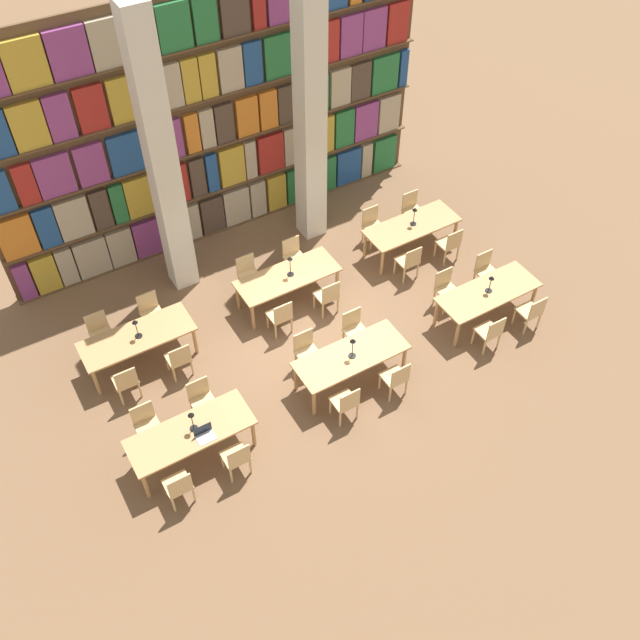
# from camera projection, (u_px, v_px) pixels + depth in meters

# --- Properties ---
(ground_plane) EXTENTS (40.00, 40.00, 0.00)m
(ground_plane) POSITION_uv_depth(u_px,v_px,m) (317.00, 338.00, 14.20)
(ground_plane) COLOR brown
(bookshelf_bank) EXTENTS (9.68, 0.35, 5.50)m
(bookshelf_bank) POSITION_uv_depth(u_px,v_px,m) (214.00, 125.00, 14.62)
(bookshelf_bank) COLOR brown
(bookshelf_bank) RESTS_ON ground_plane
(pillar_left) EXTENTS (0.51, 0.51, 6.00)m
(pillar_left) POSITION_uv_depth(u_px,v_px,m) (162.00, 162.00, 13.15)
(pillar_left) COLOR beige
(pillar_left) RESTS_ON ground_plane
(pillar_center) EXTENTS (0.51, 0.51, 6.00)m
(pillar_center) POSITION_uv_depth(u_px,v_px,m) (310.00, 115.00, 14.26)
(pillar_center) COLOR beige
(pillar_center) RESTS_ON ground_plane
(reading_table_0) EXTENTS (2.13, 0.82, 0.72)m
(reading_table_0) POSITION_uv_depth(u_px,v_px,m) (191.00, 434.00, 11.89)
(reading_table_0) COLOR tan
(reading_table_0) RESTS_ON ground_plane
(chair_0) EXTENTS (0.42, 0.40, 0.87)m
(chair_0) POSITION_uv_depth(u_px,v_px,m) (179.00, 486.00, 11.42)
(chair_0) COLOR tan
(chair_0) RESTS_ON ground_plane
(chair_1) EXTENTS (0.42, 0.40, 0.87)m
(chair_1) POSITION_uv_depth(u_px,v_px,m) (147.00, 424.00, 12.23)
(chair_1) COLOR tan
(chair_1) RESTS_ON ground_plane
(chair_2) EXTENTS (0.42, 0.40, 0.87)m
(chair_2) POSITION_uv_depth(u_px,v_px,m) (237.00, 458.00, 11.78)
(chair_2) COLOR tan
(chair_2) RESTS_ON ground_plane
(chair_3) EXTENTS (0.42, 0.40, 0.87)m
(chair_3) POSITION_uv_depth(u_px,v_px,m) (202.00, 399.00, 12.59)
(chair_3) COLOR tan
(chair_3) RESTS_ON ground_plane
(desk_lamp_0) EXTENTS (0.14, 0.14, 0.45)m
(desk_lamp_0) POSITION_uv_depth(u_px,v_px,m) (192.00, 418.00, 11.65)
(desk_lamp_0) COLOR black
(desk_lamp_0) RESTS_ON reading_table_0
(laptop) EXTENTS (0.32, 0.22, 0.21)m
(laptop) POSITION_uv_depth(u_px,v_px,m) (205.00, 435.00, 11.73)
(laptop) COLOR silver
(laptop) RESTS_ON reading_table_0
(reading_table_1) EXTENTS (2.13, 0.82, 0.72)m
(reading_table_1) POSITION_uv_depth(u_px,v_px,m) (351.00, 358.00, 13.02)
(reading_table_1) COLOR tan
(reading_table_1) RESTS_ON ground_plane
(chair_4) EXTENTS (0.42, 0.40, 0.87)m
(chair_4) POSITION_uv_depth(u_px,v_px,m) (346.00, 402.00, 12.55)
(chair_4) COLOR tan
(chair_4) RESTS_ON ground_plane
(chair_5) EXTENTS (0.42, 0.40, 0.87)m
(chair_5) POSITION_uv_depth(u_px,v_px,m) (306.00, 350.00, 13.36)
(chair_5) COLOR tan
(chair_5) RESTS_ON ground_plane
(chair_6) EXTENTS (0.42, 0.40, 0.87)m
(chair_6) POSITION_uv_depth(u_px,v_px,m) (396.00, 378.00, 12.92)
(chair_6) COLOR tan
(chair_6) RESTS_ON ground_plane
(chair_7) EXTENTS (0.42, 0.40, 0.87)m
(chair_7) POSITION_uv_depth(u_px,v_px,m) (354.00, 329.00, 13.74)
(chair_7) COLOR tan
(chair_7) RESTS_ON ground_plane
(desk_lamp_1) EXTENTS (0.14, 0.14, 0.47)m
(desk_lamp_1) POSITION_uv_depth(u_px,v_px,m) (353.00, 345.00, 12.71)
(desk_lamp_1) COLOR black
(desk_lamp_1) RESTS_ON reading_table_1
(reading_table_2) EXTENTS (2.13, 0.82, 0.72)m
(reading_table_2) POSITION_uv_depth(u_px,v_px,m) (488.00, 294.00, 14.13)
(reading_table_2) COLOR tan
(reading_table_2) RESTS_ON ground_plane
(chair_8) EXTENTS (0.42, 0.40, 0.87)m
(chair_8) POSITION_uv_depth(u_px,v_px,m) (490.00, 332.00, 13.69)
(chair_8) COLOR tan
(chair_8) RESTS_ON ground_plane
(chair_9) EXTENTS (0.42, 0.40, 0.87)m
(chair_9) POSITION_uv_depth(u_px,v_px,m) (446.00, 288.00, 14.50)
(chair_9) COLOR tan
(chair_9) RESTS_ON ground_plane
(chair_10) EXTENTS (0.42, 0.40, 0.87)m
(chair_10) POSITION_uv_depth(u_px,v_px,m) (531.00, 311.00, 14.05)
(chair_10) COLOR tan
(chair_10) RESTS_ON ground_plane
(chair_11) EXTENTS (0.42, 0.40, 0.87)m
(chair_11) POSITION_uv_depth(u_px,v_px,m) (486.00, 270.00, 14.86)
(chair_11) COLOR tan
(chair_11) RESTS_ON ground_plane
(desk_lamp_2) EXTENTS (0.14, 0.14, 0.40)m
(desk_lamp_2) POSITION_uv_depth(u_px,v_px,m) (491.00, 281.00, 13.88)
(desk_lamp_2) COLOR black
(desk_lamp_2) RESTS_ON reading_table_2
(reading_table_3) EXTENTS (2.13, 0.82, 0.72)m
(reading_table_3) POSITION_uv_depth(u_px,v_px,m) (137.00, 339.00, 13.33)
(reading_table_3) COLOR tan
(reading_table_3) RESTS_ON ground_plane
(chair_12) EXTENTS (0.42, 0.40, 0.87)m
(chair_12) POSITION_uv_depth(u_px,v_px,m) (126.00, 381.00, 12.87)
(chair_12) COLOR tan
(chair_12) RESTS_ON ground_plane
(chair_13) EXTENTS (0.42, 0.40, 0.87)m
(chair_13) POSITION_uv_depth(u_px,v_px,m) (100.00, 332.00, 13.68)
(chair_13) COLOR tan
(chair_13) RESTS_ON ground_plane
(chair_14) EXTENTS (0.42, 0.40, 0.87)m
(chair_14) POSITION_uv_depth(u_px,v_px,m) (179.00, 358.00, 13.23)
(chair_14) COLOR tan
(chair_14) RESTS_ON ground_plane
(chair_15) EXTENTS (0.42, 0.40, 0.87)m
(chair_15) POSITION_uv_depth(u_px,v_px,m) (151.00, 312.00, 14.04)
(chair_15) COLOR tan
(chair_15) RESTS_ON ground_plane
(desk_lamp_3) EXTENTS (0.14, 0.14, 0.44)m
(desk_lamp_3) POSITION_uv_depth(u_px,v_px,m) (136.00, 326.00, 13.05)
(desk_lamp_3) COLOR black
(desk_lamp_3) RESTS_ON reading_table_3
(reading_table_4) EXTENTS (2.13, 0.82, 0.72)m
(reading_table_4) POSITION_uv_depth(u_px,v_px,m) (288.00, 278.00, 14.44)
(reading_table_4) COLOR tan
(reading_table_4) RESTS_ON ground_plane
(chair_16) EXTENTS (0.42, 0.40, 0.87)m
(chair_16) POSITION_uv_depth(u_px,v_px,m) (281.00, 316.00, 13.97)
(chair_16) COLOR tan
(chair_16) RESTS_ON ground_plane
(chair_17) EXTENTS (0.42, 0.40, 0.87)m
(chair_17) POSITION_uv_depth(u_px,v_px,m) (248.00, 274.00, 14.78)
(chair_17) COLOR tan
(chair_17) RESTS_ON ground_plane
(chair_18) EXTENTS (0.42, 0.40, 0.87)m
(chair_18) POSITION_uv_depth(u_px,v_px,m) (328.00, 296.00, 14.35)
(chair_18) COLOR tan
(chair_18) RESTS_ON ground_plane
(chair_19) EXTENTS (0.42, 0.40, 0.87)m
(chair_19) POSITION_uv_depth(u_px,v_px,m) (294.00, 256.00, 15.16)
(chair_19) COLOR tan
(chair_19) RESTS_ON ground_plane
(desk_lamp_4) EXTENTS (0.14, 0.14, 0.49)m
(desk_lamp_4) POSITION_uv_depth(u_px,v_px,m) (290.00, 263.00, 14.16)
(desk_lamp_4) COLOR black
(desk_lamp_4) RESTS_ON reading_table_4
(reading_table_5) EXTENTS (2.13, 0.82, 0.72)m
(reading_table_5) POSITION_uv_depth(u_px,v_px,m) (412.00, 228.00, 15.52)
(reading_table_5) COLOR tan
(reading_table_5) RESTS_ON ground_plane
(chair_20) EXTENTS (0.42, 0.40, 0.87)m
(chair_20) POSITION_uv_depth(u_px,v_px,m) (409.00, 261.00, 15.05)
(chair_20) COLOR tan
(chair_20) RESTS_ON ground_plane
(chair_21) EXTENTS (0.42, 0.40, 0.87)m
(chair_21) POSITION_uv_depth(u_px,v_px,m) (372.00, 225.00, 15.86)
(chair_21) COLOR tan
(chair_21) RESTS_ON ground_plane
(chair_22) EXTENTS (0.42, 0.40, 0.87)m
(chair_22) POSITION_uv_depth(u_px,v_px,m) (450.00, 244.00, 15.43)
(chair_22) COLOR tan
(chair_22) RESTS_ON ground_plane
(chair_23) EXTENTS (0.42, 0.40, 0.87)m
(chair_23) POSITION_uv_depth(u_px,v_px,m) (412.00, 209.00, 16.24)
(chair_23) COLOR tan
(chair_23) RESTS_ON ground_plane
(desk_lamp_5) EXTENTS (0.14, 0.14, 0.45)m
(desk_lamp_5) POSITION_uv_depth(u_px,v_px,m) (414.00, 213.00, 15.26)
(desk_lamp_5) COLOR black
(desk_lamp_5) RESTS_ON reading_table_5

